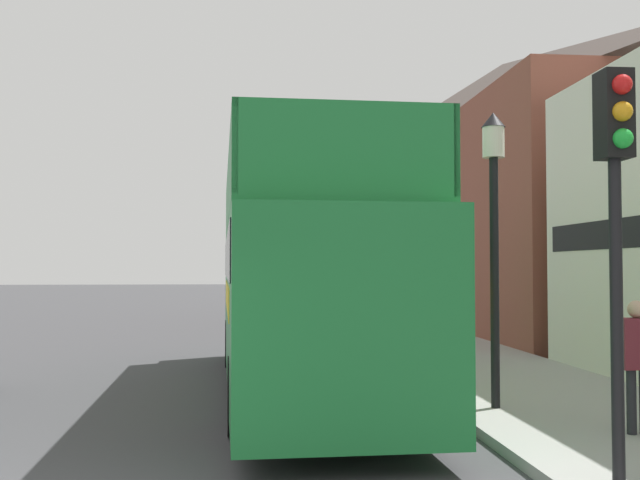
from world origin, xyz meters
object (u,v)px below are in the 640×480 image
Objects in this scene: pedestrian_second at (637,353)px; traffic_signal at (616,180)px; lamp_post_nearest at (494,201)px; parked_car_ahead_of_bus at (313,320)px; tour_bus at (298,287)px; lamp_post_second at (375,232)px.

traffic_signal is (-1.28, -2.03, 1.89)m from pedestrian_second.
pedestrian_second is 0.38× the size of lamp_post_nearest.
tour_bus is at bearing -99.73° from parked_car_ahead_of_bus.
lamp_post_second reaches higher than tour_bus.
lamp_post_nearest reaches higher than traffic_signal.
traffic_signal reaches higher than pedestrian_second.
lamp_post_second is at bearing 90.81° from lamp_post_nearest.
parked_car_ahead_of_bus is at bearing 103.30° from pedestrian_second.
lamp_post_nearest is at bearing 122.63° from pedestrian_second.
traffic_signal is (2.61, -6.43, 1.17)m from tour_bus.
lamp_post_nearest reaches higher than tour_bus.
pedestrian_second is at bearing -50.66° from tour_bus.
parked_car_ahead_of_bus is 0.93× the size of lamp_post_second.
lamp_post_second is at bearing 67.90° from tour_bus.
parked_car_ahead_of_bus is 3.11m from lamp_post_second.
parked_car_ahead_of_bus is 12.78m from pedestrian_second.
pedestrian_second is 2.98m from lamp_post_nearest.
tour_bus reaches higher than parked_car_ahead_of_bus.
lamp_post_second is at bearing 96.53° from pedestrian_second.
parked_car_ahead_of_bus is 11.02m from lamp_post_nearest.
tour_bus is 7.65m from lamp_post_second.
pedestrian_second reaches higher than parked_car_ahead_of_bus.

